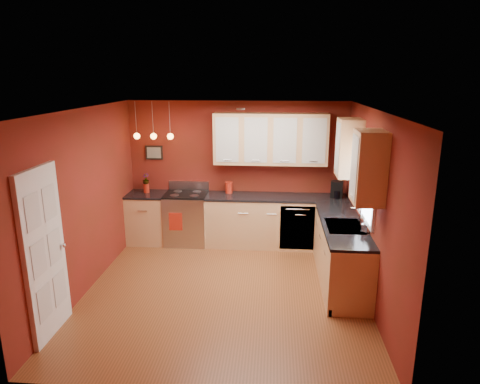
# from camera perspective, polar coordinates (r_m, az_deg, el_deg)

# --- Properties ---
(floor) EXTENTS (4.20, 4.20, 0.00)m
(floor) POSITION_cam_1_polar(r_m,az_deg,el_deg) (6.41, -1.98, -12.97)
(floor) COLOR brown
(floor) RESTS_ON ground
(ceiling) EXTENTS (4.00, 4.20, 0.02)m
(ceiling) POSITION_cam_1_polar(r_m,az_deg,el_deg) (5.66, -2.22, 10.90)
(ceiling) COLOR beige
(ceiling) RESTS_ON wall_back
(wall_back) EXTENTS (4.00, 0.02, 2.60)m
(wall_back) POSITION_cam_1_polar(r_m,az_deg,el_deg) (7.92, -0.34, 2.66)
(wall_back) COLOR maroon
(wall_back) RESTS_ON floor
(wall_front) EXTENTS (4.00, 0.02, 2.60)m
(wall_front) POSITION_cam_1_polar(r_m,az_deg,el_deg) (3.96, -5.64, -10.69)
(wall_front) COLOR maroon
(wall_front) RESTS_ON floor
(wall_left) EXTENTS (0.02, 4.20, 2.60)m
(wall_left) POSITION_cam_1_polar(r_m,az_deg,el_deg) (6.44, -20.05, -1.26)
(wall_left) COLOR maroon
(wall_left) RESTS_ON floor
(wall_right) EXTENTS (0.02, 4.20, 2.60)m
(wall_right) POSITION_cam_1_polar(r_m,az_deg,el_deg) (6.02, 17.21, -2.16)
(wall_right) COLOR maroon
(wall_right) RESTS_ON floor
(base_cabinets_back_left) EXTENTS (0.70, 0.60, 0.90)m
(base_cabinets_back_left) POSITION_cam_1_polar(r_m,az_deg,el_deg) (8.18, -12.14, -3.48)
(base_cabinets_back_left) COLOR tan
(base_cabinets_back_left) RESTS_ON floor
(base_cabinets_back_right) EXTENTS (2.54, 0.60, 0.90)m
(base_cabinets_back_right) POSITION_cam_1_polar(r_m,az_deg,el_deg) (7.84, 4.81, -4.00)
(base_cabinets_back_right) COLOR tan
(base_cabinets_back_right) RESTS_ON floor
(base_cabinets_right) EXTENTS (0.60, 2.10, 0.90)m
(base_cabinets_right) POSITION_cam_1_polar(r_m,az_deg,el_deg) (6.66, 13.28, -7.95)
(base_cabinets_right) COLOR tan
(base_cabinets_right) RESTS_ON floor
(counter_back_left) EXTENTS (0.70, 0.62, 0.04)m
(counter_back_left) POSITION_cam_1_polar(r_m,az_deg,el_deg) (8.04, -12.32, -0.31)
(counter_back_left) COLOR black
(counter_back_left) RESTS_ON base_cabinets_back_left
(counter_back_right) EXTENTS (2.54, 0.62, 0.04)m
(counter_back_right) POSITION_cam_1_polar(r_m,az_deg,el_deg) (7.70, 4.89, -0.69)
(counter_back_right) COLOR black
(counter_back_right) RESTS_ON base_cabinets_back_right
(counter_right) EXTENTS (0.62, 2.10, 0.04)m
(counter_right) POSITION_cam_1_polar(r_m,az_deg,el_deg) (6.49, 13.53, -4.13)
(counter_right) COLOR black
(counter_right) RESTS_ON base_cabinets_right
(gas_range) EXTENTS (0.76, 0.64, 1.11)m
(gas_range) POSITION_cam_1_polar(r_m,az_deg,el_deg) (7.99, -7.12, -3.46)
(gas_range) COLOR #AEAEB3
(gas_range) RESTS_ON floor
(dishwasher_front) EXTENTS (0.60, 0.02, 0.80)m
(dishwasher_front) POSITION_cam_1_polar(r_m,az_deg,el_deg) (7.58, 7.62, -4.77)
(dishwasher_front) COLOR #AEAEB3
(dishwasher_front) RESTS_ON base_cabinets_back_right
(sink) EXTENTS (0.50, 0.70, 0.33)m
(sink) POSITION_cam_1_polar(r_m,az_deg,el_deg) (6.36, 13.74, -4.62)
(sink) COLOR gray
(sink) RESTS_ON counter_right
(window) EXTENTS (0.06, 1.02, 1.22)m
(window) POSITION_cam_1_polar(r_m,az_deg,el_deg) (6.20, 16.68, 2.11)
(window) COLOR white
(window) RESTS_ON wall_right
(door_left_wall) EXTENTS (0.12, 0.82, 2.05)m
(door_left_wall) POSITION_cam_1_polar(r_m,az_deg,el_deg) (5.51, -24.59, -7.53)
(door_left_wall) COLOR white
(door_left_wall) RESTS_ON floor
(upper_cabinets_back) EXTENTS (2.00, 0.35, 0.90)m
(upper_cabinets_back) POSITION_cam_1_polar(r_m,az_deg,el_deg) (7.61, 4.08, 7.07)
(upper_cabinets_back) COLOR tan
(upper_cabinets_back) RESTS_ON wall_back
(upper_cabinets_right) EXTENTS (0.35, 1.95, 0.90)m
(upper_cabinets_right) POSITION_cam_1_polar(r_m,az_deg,el_deg) (6.14, 15.45, 4.58)
(upper_cabinets_right) COLOR tan
(upper_cabinets_right) RESTS_ON wall_right
(wall_picture) EXTENTS (0.32, 0.03, 0.26)m
(wall_picture) POSITION_cam_1_polar(r_m,az_deg,el_deg) (8.12, -11.37, 5.18)
(wall_picture) COLOR black
(wall_picture) RESTS_ON wall_back
(pendant_lights) EXTENTS (0.71, 0.11, 0.66)m
(pendant_lights) POSITION_cam_1_polar(r_m,az_deg,el_deg) (7.72, -11.46, 7.36)
(pendant_lights) COLOR gray
(pendant_lights) RESTS_ON ceiling
(red_canister) EXTENTS (0.14, 0.14, 0.21)m
(red_canister) POSITION_cam_1_polar(r_m,az_deg,el_deg) (7.85, -1.49, 0.61)
(red_canister) COLOR #AB2112
(red_canister) RESTS_ON counter_back_right
(red_vase) EXTENTS (0.10, 0.10, 0.17)m
(red_vase) POSITION_cam_1_polar(r_m,az_deg,el_deg) (8.07, -12.38, 0.51)
(red_vase) COLOR #AB2112
(red_vase) RESTS_ON counter_back_left
(flowers) EXTENTS (0.13, 0.13, 0.21)m
(flowers) POSITION_cam_1_polar(r_m,az_deg,el_deg) (8.03, -12.45, 1.67)
(flowers) COLOR #AB2112
(flowers) RESTS_ON red_vase
(coffee_maker) EXTENTS (0.24, 0.23, 0.30)m
(coffee_maker) POSITION_cam_1_polar(r_m,az_deg,el_deg) (7.74, 12.79, 0.25)
(coffee_maker) COLOR black
(coffee_maker) RESTS_ON counter_back_right
(soap_pump) EXTENTS (0.11, 0.11, 0.19)m
(soap_pump) POSITION_cam_1_polar(r_m,az_deg,el_deg) (6.13, 16.30, -4.40)
(soap_pump) COLOR white
(soap_pump) RESTS_ON counter_right
(dish_towel) EXTENTS (0.24, 0.02, 0.32)m
(dish_towel) POSITION_cam_1_polar(r_m,az_deg,el_deg) (7.70, -8.58, -3.93)
(dish_towel) COLOR #AB2112
(dish_towel) RESTS_ON gas_range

